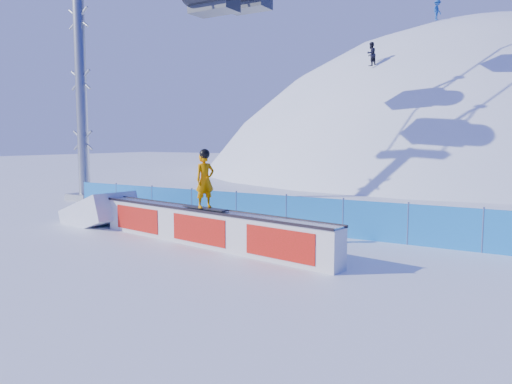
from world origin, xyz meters
The scene contains 7 objects.
ground centered at (0.00, 0.00, 0.00)m, with size 160.00×160.00×0.00m, color white.
snow_hill centered at (0.00, 42.00, -18.00)m, with size 64.00×64.00×64.00m.
safety_fence centered at (0.00, 4.50, 0.60)m, with size 22.05×0.05×1.30m.
rail_box centered at (-1.91, 1.30, 0.53)m, with size 8.96×2.11×1.08m.
snow_ramp centered at (-7.45, 2.23, 0.00)m, with size 2.56×1.71×0.96m, color white, non-canonical shape.
snowboarder centered at (-1.93, 1.30, 1.92)m, with size 1.67×0.68×1.71m.
distant_skiers centered at (2.29, 29.74, 10.96)m, with size 18.99×11.78×6.63m.
Camera 1 is at (6.73, -9.99, 3.06)m, focal length 35.00 mm.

